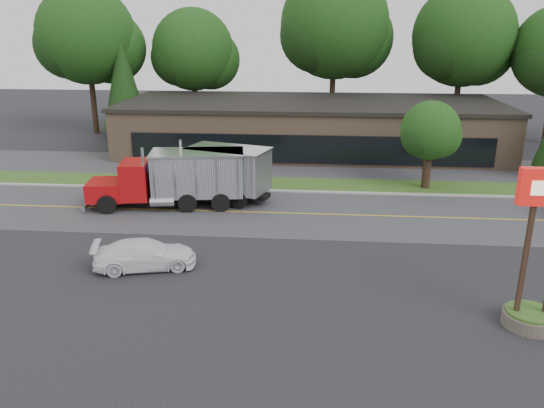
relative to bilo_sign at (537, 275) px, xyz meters
The scene contains 17 objects.
ground 10.98m from the bilo_sign, 166.61° to the left, with size 140.00×140.00×0.00m, color #313136.
road 15.70m from the bilo_sign, 132.40° to the left, with size 60.00×8.00×0.02m, color #505055.
center_line 15.70m from the bilo_sign, 132.40° to the left, with size 60.00×0.12×0.01m, color gold.
curb 19.00m from the bilo_sign, 123.77° to the left, with size 60.00×0.30×0.12m, color #9E9E99.
grass_verge 20.51m from the bilo_sign, 120.96° to the left, with size 60.00×3.40×0.03m, color #2F531C.
far_parking 24.91m from the bilo_sign, 115.02° to the left, with size 60.00×7.00×0.02m, color #505055.
strip_mall 29.74m from the bilo_sign, 106.61° to the left, with size 32.00×12.00×4.00m, color #8D6D56.
bilo_sign is the anchor object (origin of this frame).
tree_far_a 46.59m from the bilo_sign, 131.24° to the left, with size 10.06×9.47×14.36m.
tree_far_b 42.29m from the bilo_sign, 119.10° to the left, with size 8.60×8.09×12.26m.
tree_far_c 38.05m from the bilo_sign, 99.80° to the left, with size 11.12×10.46×15.86m.
tree_far_d 36.76m from the bilo_sign, 80.98° to the left, with size 10.05×9.46×14.33m.
evergreen_left 42.07m from the bilo_sign, 129.19° to the left, with size 4.35×4.35×9.89m.
tree_verge 17.64m from the bilo_sign, 91.43° to the left, with size 4.12×3.88×5.88m.
dump_truck_red 20.36m from the bilo_sign, 142.96° to the left, with size 9.56×3.89×3.36m.
dump_truck_blue 20.05m from the bilo_sign, 135.99° to the left, with size 8.71×4.92×3.36m.
rally_car 15.97m from the bilo_sign, 166.93° to the left, with size 1.84×4.53×1.31m, color white.
Camera 1 is at (2.58, -20.25, 10.41)m, focal length 35.00 mm.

